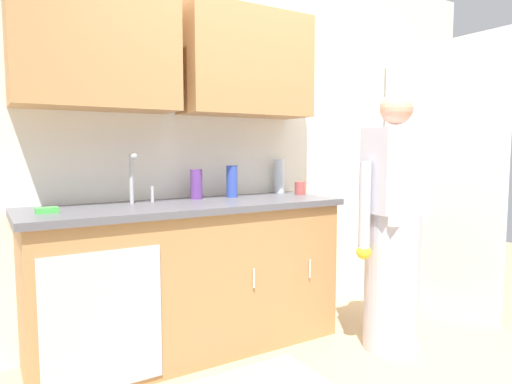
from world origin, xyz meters
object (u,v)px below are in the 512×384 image
(bottle_cleaner_spray, at_px, (279,176))
(sponge, at_px, (47,210))
(bottle_water_short, at_px, (232,181))
(person_at_sink, at_px, (393,242))
(cup_by_sink, at_px, (300,188))
(bottle_soap, at_px, (196,184))
(sink, at_px, (146,208))

(bottle_cleaner_spray, distance_m, sponge, 1.67)
(bottle_water_short, bearing_deg, person_at_sink, -48.82)
(bottle_cleaner_spray, relative_size, cup_by_sink, 2.73)
(bottle_soap, distance_m, bottle_cleaner_spray, 0.71)
(bottle_soap, xyz_separation_m, cup_by_sink, (0.77, -0.13, -0.05))
(person_at_sink, xyz_separation_m, bottle_soap, (-0.96, 0.83, 0.35))
(sink, relative_size, cup_by_sink, 5.32)
(bottle_cleaner_spray, height_order, cup_by_sink, bottle_cleaner_spray)
(person_at_sink, relative_size, bottle_cleaner_spray, 6.31)
(sink, relative_size, bottle_cleaner_spray, 1.95)
(bottle_soap, bearing_deg, sponge, -167.34)
(sink, distance_m, bottle_water_short, 0.69)
(bottle_cleaner_spray, bearing_deg, sink, -168.37)
(person_at_sink, distance_m, cup_by_sink, 0.79)
(sink, xyz_separation_m, sponge, (-0.54, -0.04, 0.03))
(bottle_cleaner_spray, distance_m, bottle_water_short, 0.46)
(bottle_cleaner_spray, bearing_deg, cup_by_sink, -71.99)
(bottle_soap, distance_m, cup_by_sink, 0.78)
(bottle_water_short, distance_m, sponge, 1.22)
(bottle_water_short, bearing_deg, bottle_soap, 174.41)
(bottle_cleaner_spray, xyz_separation_m, cup_by_sink, (0.06, -0.18, -0.08))
(bottle_cleaner_spray, distance_m, cup_by_sink, 0.21)
(bottle_water_short, relative_size, sponge, 1.99)
(bottle_cleaner_spray, bearing_deg, sponge, -170.75)
(person_at_sink, distance_m, sponge, 2.02)
(bottle_soap, relative_size, bottle_cleaner_spray, 0.77)
(bottle_cleaner_spray, bearing_deg, bottle_soap, -175.39)
(person_at_sink, xyz_separation_m, bottle_cleaner_spray, (-0.26, 0.89, 0.38))
(bottle_cleaner_spray, relative_size, sponge, 2.34)
(bottle_cleaner_spray, height_order, bottle_water_short, bottle_cleaner_spray)
(bottle_soap, relative_size, sponge, 1.79)
(person_at_sink, xyz_separation_m, bottle_water_short, (-0.71, 0.81, 0.36))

